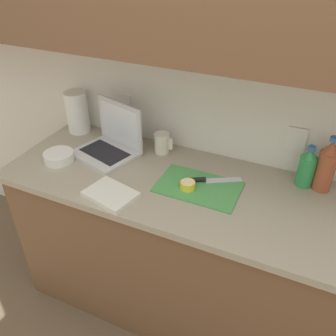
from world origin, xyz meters
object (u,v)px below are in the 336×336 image
bottle_green_soda (327,166)px  measuring_cup (162,143)px  cutting_board (198,187)px  bottle_oil_tall (307,168)px  paper_towel_roll (77,112)px  bowl_white (59,157)px  laptop (111,142)px  knife (202,180)px  lemon_half_cut (188,185)px

bottle_green_soda → measuring_cup: bottle_green_soda is taller
cutting_board → measuring_cup: measuring_cup is taller
bottle_oil_tall → paper_towel_roll: size_ratio=0.85×
cutting_board → bottle_green_soda: (0.51, 0.23, 0.12)m
cutting_board → paper_towel_roll: 0.88m
bowl_white → paper_towel_roll: size_ratio=0.63×
laptop → knife: size_ratio=1.41×
paper_towel_roll → knife: bearing=-13.0°
bowl_white → paper_towel_roll: bearing=107.8°
lemon_half_cut → laptop: bearing=164.2°
cutting_board → bowl_white: (-0.74, -0.08, 0.02)m
laptop → bowl_white: bearing=-120.7°
bottle_oil_tall → paper_towel_roll: (-1.27, 0.01, 0.03)m
cutting_board → bottle_green_soda: size_ratio=1.42×
cutting_board → knife: size_ratio=1.46×
bowl_white → lemon_half_cut: bearing=3.9°
cutting_board → bottle_oil_tall: bottle_oil_tall is taller
laptop → cutting_board: size_ratio=0.97×
lemon_half_cut → bottle_green_soda: bottle_green_soda is taller
measuring_cup → lemon_half_cut: bearing=-45.4°
knife → lemon_half_cut: size_ratio=3.79×
paper_towel_roll → laptop: bearing=-23.2°
laptop → paper_towel_roll: (-0.30, 0.13, 0.06)m
measuring_cup → bottle_green_soda: bearing=0.8°
bowl_white → measuring_cup: bearing=33.9°
bowl_white → paper_towel_roll: 0.35m
knife → cutting_board: bearing=-120.7°
measuring_cup → bottle_oil_tall: bearing=0.8°
knife → paper_towel_roll: 0.87m
cutting_board → lemon_half_cut: 0.06m
laptop → bowl_white: (-0.20, -0.19, -0.04)m
lemon_half_cut → paper_towel_roll: paper_towel_roll is taller
lemon_half_cut → paper_towel_roll: 0.85m
paper_towel_roll → cutting_board: bearing=-15.7°
knife → bottle_oil_tall: bearing=-6.0°
cutting_board → bowl_white: 0.74m
cutting_board → paper_towel_roll: paper_towel_roll is taller
lemon_half_cut → bottle_oil_tall: bottle_oil_tall is taller
measuring_cup → paper_towel_roll: size_ratio=0.45×
cutting_board → lemon_half_cut: (-0.04, -0.03, 0.02)m
lemon_half_cut → paper_towel_roll: size_ratio=0.28×
bottle_green_soda → bowl_white: bottle_green_soda is taller
bottle_green_soda → bottle_oil_tall: 0.08m
knife → bottle_green_soda: (0.51, 0.19, 0.11)m
knife → bottle_oil_tall: 0.48m
cutting_board → bottle_green_soda: bottle_green_soda is taller
laptop → cutting_board: bearing=5.0°
laptop → bottle_oil_tall: size_ratio=1.79×
cutting_board → lemon_half_cut: lemon_half_cut is taller
measuring_cup → paper_towel_roll: paper_towel_roll is taller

